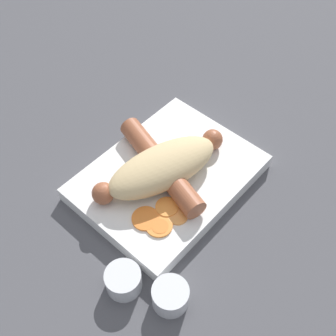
{
  "coord_description": "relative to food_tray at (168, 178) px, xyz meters",
  "views": [
    {
      "loc": [
        -0.26,
        -0.23,
        0.48
      ],
      "look_at": [
        0.0,
        0.0,
        0.03
      ],
      "focal_mm": 45.0,
      "sensor_mm": 36.0,
      "label": 1
    }
  ],
  "objects": [
    {
      "name": "sausage",
      "position": [
        -0.01,
        0.01,
        0.03
      ],
      "size": [
        0.19,
        0.17,
        0.03
      ],
      "color": "#9E5638",
      "rests_on": "food_tray"
    },
    {
      "name": "food_tray",
      "position": [
        0.0,
        0.0,
        0.0
      ],
      "size": [
        0.24,
        0.18,
        0.02
      ],
      "color": "white",
      "rests_on": "ground_plane"
    },
    {
      "name": "condiment_cup_far",
      "position": [
        -0.12,
        -0.11,
        0.0
      ],
      "size": [
        0.04,
        0.04,
        0.03
      ],
      "color": "silver",
      "rests_on": "ground_plane"
    },
    {
      "name": "pickled_veggies",
      "position": [
        -0.06,
        -0.04,
        0.01
      ],
      "size": [
        0.07,
        0.07,
        0.0
      ],
      "color": "orange",
      "rests_on": "food_tray"
    },
    {
      "name": "condiment_cup_near",
      "position": [
        -0.15,
        -0.06,
        0.0
      ],
      "size": [
        0.04,
        0.04,
        0.03
      ],
      "color": "silver",
      "rests_on": "ground_plane"
    },
    {
      "name": "ground_plane",
      "position": [
        0.0,
        0.0,
        -0.01
      ],
      "size": [
        3.0,
        3.0,
        0.0
      ],
      "primitive_type": "plane",
      "color": "#4C4C51"
    },
    {
      "name": "bread_roll",
      "position": [
        -0.01,
        0.0,
        0.03
      ],
      "size": [
        0.17,
        0.11,
        0.04
      ],
      "color": "#DBBC84",
      "rests_on": "food_tray"
    }
  ]
}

